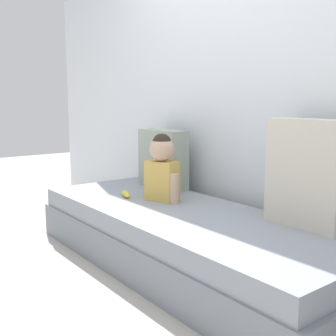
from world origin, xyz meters
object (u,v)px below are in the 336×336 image
at_px(throw_pillow_left, 163,159).
at_px(banana, 126,194).
at_px(throw_pillow_right, 307,173).
at_px(toddler, 162,166).
at_px(couch, 183,240).

xyz_separation_m(throw_pillow_left, banana, (0.11, -0.41, -0.21)).
bearing_deg(throw_pillow_right, throw_pillow_left, 180.00).
xyz_separation_m(throw_pillow_right, toddler, (-0.95, -0.27, -0.05)).
bearing_deg(couch, toddler, 168.25).
bearing_deg(couch, throw_pillow_right, 26.91).
bearing_deg(banana, throw_pillow_right, 18.98).
bearing_deg(banana, couch, 8.39).
height_order(couch, throw_pillow_right, throw_pillow_right).
distance_m(throw_pillow_left, toddler, 0.44).
distance_m(throw_pillow_left, banana, 0.47).
relative_size(couch, banana, 13.94).
bearing_deg(toddler, couch, -11.75).
height_order(throw_pillow_right, banana, throw_pillow_right).
xyz_separation_m(couch, throw_pillow_left, (-0.65, 0.33, 0.41)).
bearing_deg(toddler, throw_pillow_left, 142.55).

